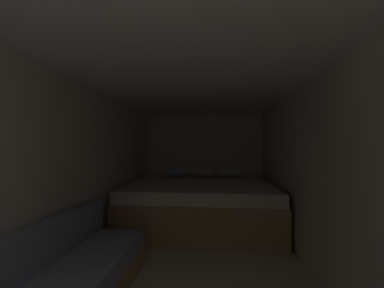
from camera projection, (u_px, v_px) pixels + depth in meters
name	position (u px, v px, depth m)	size (l,w,h in m)	color
ground_plane	(191.00, 277.00, 2.34)	(7.15, 7.15, 0.00)	beige
wall_back	(203.00, 162.00, 4.94)	(2.66, 0.05, 2.11)	beige
wall_left	(75.00, 175.00, 2.49)	(0.05, 5.15, 2.11)	beige
wall_right	(320.00, 178.00, 2.23)	(0.05, 5.15, 2.11)	beige
ceiling_slab	(191.00, 75.00, 2.38)	(2.66, 5.15, 0.05)	white
bed	(200.00, 203.00, 3.91)	(2.44, 1.93, 0.94)	tan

